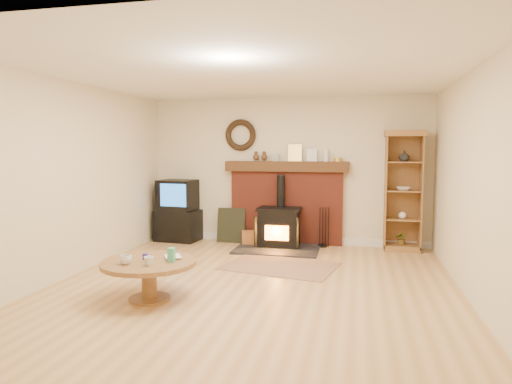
% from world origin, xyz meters
% --- Properties ---
extents(ground, '(5.50, 5.50, 0.00)m').
position_xyz_m(ground, '(0.00, 0.00, 0.00)').
color(ground, tan).
rests_on(ground, ground).
extents(room_shell, '(5.02, 5.52, 2.61)m').
position_xyz_m(room_shell, '(-0.02, 0.09, 1.72)').
color(room_shell, beige).
rests_on(room_shell, ground).
extents(chimney_breast, '(2.20, 0.22, 1.78)m').
position_xyz_m(chimney_breast, '(0.00, 2.67, 0.80)').
color(chimney_breast, maroon).
rests_on(chimney_breast, ground).
extents(wood_stove, '(1.40, 1.00, 1.25)m').
position_xyz_m(wood_stove, '(-0.06, 2.27, 0.33)').
color(wood_stove, black).
rests_on(wood_stove, ground).
extents(area_rug, '(1.75, 1.37, 0.01)m').
position_xyz_m(area_rug, '(0.17, 1.03, 0.01)').
color(area_rug, brown).
rests_on(area_rug, ground).
extents(tv_unit, '(0.82, 0.61, 1.13)m').
position_xyz_m(tv_unit, '(-2.00, 2.47, 0.54)').
color(tv_unit, black).
rests_on(tv_unit, ground).
extents(curio_cabinet, '(0.64, 0.46, 2.01)m').
position_xyz_m(curio_cabinet, '(1.98, 2.56, 1.00)').
color(curio_cabinet, brown).
rests_on(curio_cabinet, ground).
extents(firelog_box, '(0.44, 0.34, 0.24)m').
position_xyz_m(firelog_box, '(-0.55, 2.40, 0.12)').
color(firelog_box, gold).
rests_on(firelog_box, ground).
extents(leaning_painting, '(0.52, 0.14, 0.62)m').
position_xyz_m(leaning_painting, '(-0.99, 2.55, 0.31)').
color(leaning_painting, black).
rests_on(leaning_painting, ground).
extents(fire_tools, '(0.19, 0.16, 0.70)m').
position_xyz_m(fire_tools, '(0.68, 2.50, 0.16)').
color(fire_tools, black).
rests_on(fire_tools, ground).
extents(coffee_table, '(1.07, 1.07, 0.61)m').
position_xyz_m(coffee_table, '(-1.03, -0.73, 0.37)').
color(coffee_table, brown).
rests_on(coffee_table, ground).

